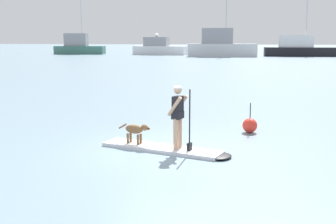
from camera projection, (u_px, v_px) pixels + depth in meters
name	position (u px, v px, depth m)	size (l,w,h in m)	color
ground_plane	(161.00, 150.00, 11.93)	(400.00, 400.00, 0.00)	slate
paddleboard	(169.00, 149.00, 11.82)	(3.78, 1.77, 0.10)	silver
person_paddler	(178.00, 112.00, 11.51)	(0.67, 0.57, 1.72)	tan
dog	(136.00, 130.00, 12.22)	(1.00, 0.39, 0.58)	brown
moored_boat_port	(79.00, 46.00, 83.25)	(9.70, 4.23, 10.26)	#3F7266
moored_boat_center	(159.00, 48.00, 80.06)	(10.08, 4.38, 3.88)	white
moored_boat_starboard	(221.00, 46.00, 71.41)	(11.47, 3.70, 11.64)	silver
moored_boat_outer	(300.00, 49.00, 73.03)	(12.29, 3.69, 9.67)	black
marker_buoy	(250.00, 125.00, 14.10)	(0.48, 0.48, 0.98)	red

